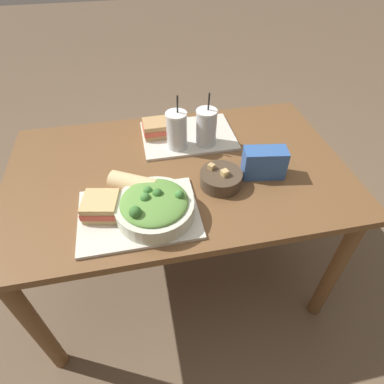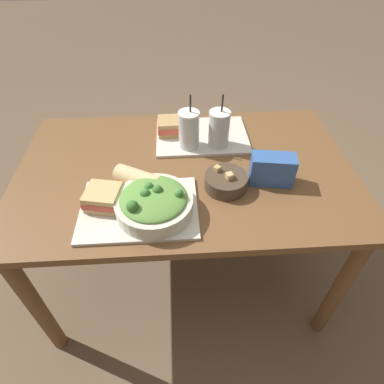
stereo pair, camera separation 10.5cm
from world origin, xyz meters
The scene contains 12 objects.
ground_plane centered at (0.00, 0.00, 0.00)m, with size 12.00×12.00×0.00m, color brown.
dining_table centered at (0.00, 0.00, 0.62)m, with size 1.33×0.82×0.72m.
tray_near centered at (-0.17, -0.22, 0.73)m, with size 0.40×0.29×0.01m.
tray_far centered at (0.08, 0.21, 0.73)m, with size 0.40×0.29×0.01m.
salad_bowl centered at (-0.12, -0.24, 0.77)m, with size 0.26×0.26×0.10m.
soup_bowl centered at (0.14, -0.12, 0.75)m, with size 0.16×0.16×0.07m.
sandwich_near centered at (-0.29, -0.20, 0.77)m, with size 0.14×0.13×0.06m.
baguette_near centered at (-0.17, -0.12, 0.77)m, with size 0.18×0.15×0.07m.
sandwich_far centered at (-0.05, 0.24, 0.77)m, with size 0.13×0.11×0.06m.
drink_cup_dark centered at (0.02, 0.13, 0.81)m, with size 0.09×0.09×0.23m.
drink_cup_red centered at (0.14, 0.13, 0.81)m, with size 0.09×0.09×0.23m.
chip_bag centered at (0.31, -0.10, 0.78)m, with size 0.17×0.10×0.12m.
Camera 1 is at (-0.14, -0.97, 1.53)m, focal length 30.00 mm.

